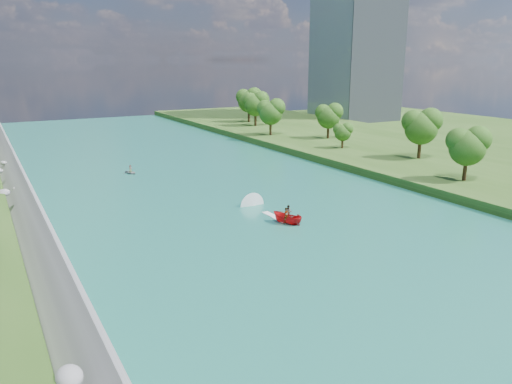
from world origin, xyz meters
TOP-DOWN VIEW (x-y plane):
  - ground at (0.00, 0.00)m, footprint 260.00×260.00m
  - river_water at (0.00, 20.00)m, footprint 55.00×240.00m
  - berm_east at (49.50, 20.00)m, footprint 44.00×240.00m
  - riprap_bank at (-25.84, 19.18)m, footprint 4.43×236.00m
  - office_tower at (82.50, 95.00)m, footprint 22.00×22.00m
  - trees_east at (39.55, 51.96)m, footprint 15.58×140.60m
  - motorboat at (2.34, 12.53)m, footprint 3.60×18.88m
  - raft at (-6.82, 47.88)m, footprint 2.70×3.17m

SIDE VIEW (x-z plane):
  - ground at x=0.00m, z-range 0.00..0.00m
  - river_water at x=0.00m, z-range 0.00..0.10m
  - raft at x=-6.82m, z-range -0.31..1.17m
  - berm_east at x=49.50m, z-range 0.00..1.50m
  - motorboat at x=2.34m, z-range -0.32..1.86m
  - riprap_bank at x=-25.84m, z-range -0.42..4.01m
  - trees_east at x=39.55m, z-range 0.72..12.48m
  - office_tower at x=82.50m, z-range 0.00..60.00m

